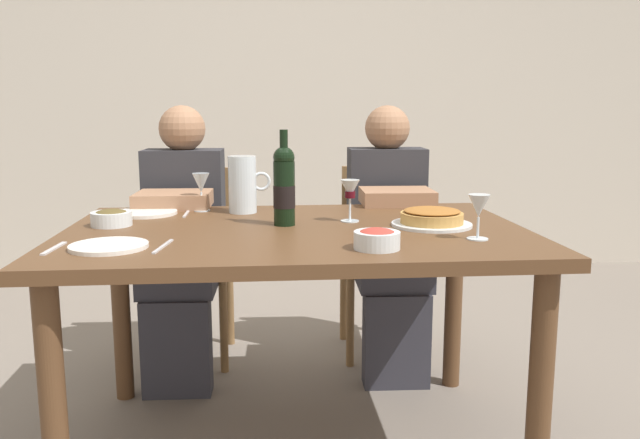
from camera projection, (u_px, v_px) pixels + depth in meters
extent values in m
cube|color=beige|center=(277.00, 70.00, 4.42)|extent=(8.00, 0.10, 2.80)
cube|color=brown|center=(296.00, 234.00, 2.11)|extent=(1.50, 1.00, 0.04)
cylinder|color=brown|center=(53.00, 410.00, 1.71)|extent=(0.07, 0.07, 0.72)
cylinder|color=brown|center=(540.00, 390.00, 1.82)|extent=(0.07, 0.07, 0.72)
cylinder|color=brown|center=(121.00, 311.00, 2.53)|extent=(0.07, 0.07, 0.72)
cylinder|color=brown|center=(454.00, 302.00, 2.65)|extent=(0.07, 0.07, 0.72)
cylinder|color=black|center=(284.00, 193.00, 2.15)|extent=(0.07, 0.07, 0.22)
sphere|color=black|center=(284.00, 157.00, 2.12)|extent=(0.07, 0.07, 0.07)
cylinder|color=black|center=(284.00, 142.00, 2.12)|extent=(0.03, 0.03, 0.08)
cylinder|color=black|center=(284.00, 197.00, 2.15)|extent=(0.07, 0.07, 0.08)
cylinder|color=silver|center=(242.00, 184.00, 2.40)|extent=(0.10, 0.10, 0.21)
cylinder|color=silver|center=(243.00, 195.00, 2.41)|extent=(0.10, 0.10, 0.13)
torus|color=silver|center=(261.00, 181.00, 2.41)|extent=(0.07, 0.01, 0.07)
cylinder|color=silver|center=(432.00, 225.00, 2.14)|extent=(0.27, 0.27, 0.01)
cylinder|color=#C18E47|center=(432.00, 218.00, 2.14)|extent=(0.21, 0.21, 0.03)
ellipsoid|color=#9E6028|center=(432.00, 211.00, 2.14)|extent=(0.19, 0.19, 0.02)
cylinder|color=silver|center=(377.00, 240.00, 1.80)|extent=(0.13, 0.13, 0.05)
ellipsoid|color=#B2382D|center=(377.00, 234.00, 1.79)|extent=(0.11, 0.11, 0.03)
cylinder|color=silver|center=(111.00, 219.00, 2.15)|extent=(0.13, 0.13, 0.05)
ellipsoid|color=brown|center=(111.00, 214.00, 2.14)|extent=(0.11, 0.11, 0.03)
cylinder|color=silver|center=(477.00, 239.00, 1.93)|extent=(0.06, 0.06, 0.00)
cylinder|color=silver|center=(478.00, 228.00, 1.92)|extent=(0.01, 0.01, 0.06)
cone|color=silver|center=(479.00, 206.00, 1.91)|extent=(0.06, 0.06, 0.07)
cylinder|color=silver|center=(350.00, 221.00, 2.23)|extent=(0.06, 0.06, 0.00)
cylinder|color=silver|center=(350.00, 210.00, 2.22)|extent=(0.01, 0.01, 0.08)
cone|color=silver|center=(350.00, 189.00, 2.21)|extent=(0.07, 0.07, 0.07)
cylinder|color=#470A14|center=(350.00, 194.00, 2.21)|extent=(0.04, 0.04, 0.02)
cylinder|color=silver|center=(202.00, 210.00, 2.46)|extent=(0.06, 0.06, 0.00)
cylinder|color=silver|center=(201.00, 201.00, 2.45)|extent=(0.01, 0.01, 0.07)
cone|color=silver|center=(201.00, 183.00, 2.44)|extent=(0.07, 0.07, 0.07)
cylinder|color=white|center=(109.00, 246.00, 1.81)|extent=(0.22, 0.22, 0.01)
cylinder|color=white|center=(146.00, 213.00, 2.38)|extent=(0.23, 0.23, 0.01)
cube|color=silver|center=(54.00, 248.00, 1.80)|extent=(0.03, 0.16, 0.00)
cube|color=silver|center=(163.00, 246.00, 1.82)|extent=(0.04, 0.18, 0.00)
cube|color=silver|center=(187.00, 213.00, 2.39)|extent=(0.01, 0.18, 0.00)
cube|color=silver|center=(104.00, 214.00, 2.37)|extent=(0.03, 0.16, 0.00)
cube|color=olive|center=(188.00, 262.00, 2.92)|extent=(0.41, 0.41, 0.02)
cube|color=olive|center=(192.00, 210.00, 3.06)|extent=(0.36, 0.04, 0.40)
cylinder|color=olive|center=(145.00, 324.00, 2.78)|extent=(0.04, 0.04, 0.45)
cylinder|color=olive|center=(224.00, 323.00, 2.80)|extent=(0.04, 0.04, 0.45)
cylinder|color=olive|center=(160.00, 301.00, 3.12)|extent=(0.04, 0.04, 0.45)
cylinder|color=olive|center=(230.00, 300.00, 3.13)|extent=(0.04, 0.04, 0.45)
cube|color=#2D2D33|center=(185.00, 206.00, 2.83)|extent=(0.35, 0.21, 0.50)
sphere|color=#9E7051|center=(182.00, 129.00, 2.77)|extent=(0.20, 0.20, 0.20)
cube|color=#33333D|center=(180.00, 272.00, 2.69)|extent=(0.32, 0.39, 0.14)
cube|color=#33333D|center=(177.00, 347.00, 2.59)|extent=(0.28, 0.13, 0.40)
cube|color=#9E7051|center=(174.00, 200.00, 2.55)|extent=(0.30, 0.25, 0.06)
cube|color=olive|center=(383.00, 257.00, 3.00)|extent=(0.41, 0.41, 0.02)
cube|color=olive|center=(378.00, 207.00, 3.15)|extent=(0.36, 0.04, 0.40)
cylinder|color=olive|center=(350.00, 318.00, 2.87)|extent=(0.04, 0.04, 0.45)
cylinder|color=olive|center=(426.00, 316.00, 2.88)|extent=(0.04, 0.04, 0.45)
cylinder|color=olive|center=(344.00, 296.00, 3.20)|extent=(0.04, 0.04, 0.45)
cylinder|color=olive|center=(411.00, 295.00, 3.22)|extent=(0.04, 0.04, 0.45)
cube|color=#2D2D33|center=(386.00, 203.00, 2.92)|extent=(0.35, 0.21, 0.50)
sphere|color=#9E7051|center=(387.00, 128.00, 2.86)|extent=(0.20, 0.20, 0.20)
cube|color=#33333D|center=(392.00, 267.00, 2.77)|extent=(0.32, 0.39, 0.14)
cube|color=#33333D|center=(396.00, 339.00, 2.67)|extent=(0.28, 0.13, 0.40)
cube|color=#9E7051|center=(397.00, 197.00, 2.63)|extent=(0.30, 0.25, 0.06)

